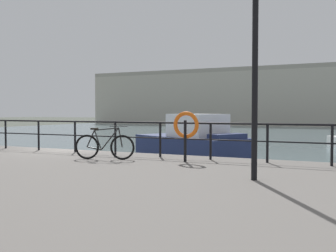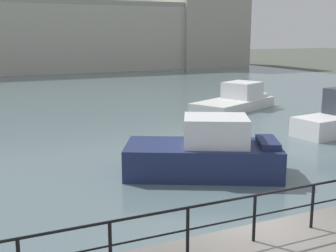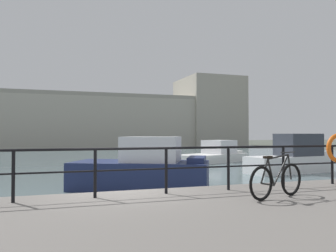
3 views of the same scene
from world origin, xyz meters
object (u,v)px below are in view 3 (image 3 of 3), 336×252
at_px(harbor_building, 95,120).
at_px(moored_red_daysailer, 214,154).
at_px(moored_harbor_tender, 292,157).
at_px(parked_bicycle, 277,180).
at_px(moored_white_yacht, 144,169).

bearing_deg(harbor_building, moored_red_daysailer, -81.97).
height_order(moored_red_daysailer, moored_harbor_tender, moored_harbor_tender).
bearing_deg(parked_bicycle, moored_harbor_tender, 32.31).
bearing_deg(moored_harbor_tender, moored_red_daysailer, 88.35).
distance_m(harbor_building, parked_bicycle, 61.69).
bearing_deg(moored_harbor_tender, parked_bicycle, -137.08).
relative_size(moored_red_daysailer, moored_harbor_tender, 1.29).
relative_size(moored_harbor_tender, moored_white_yacht, 0.90).
relative_size(moored_harbor_tender, parked_bicycle, 3.49).
height_order(moored_red_daysailer, parked_bicycle, parked_bicycle).
xyz_separation_m(harbor_building, parked_bicycle, (-3.56, -61.47, -3.74)).
distance_m(moored_red_daysailer, moored_white_yacht, 16.13).
bearing_deg(moored_red_daysailer, harbor_building, 72.99).
relative_size(moored_white_yacht, parked_bicycle, 3.87).
height_order(moored_harbor_tender, parked_bicycle, moored_harbor_tender).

